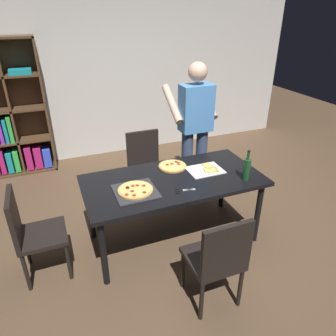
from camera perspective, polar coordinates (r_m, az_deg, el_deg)
The scene contains 12 objects.
ground_plane at distance 3.57m, azimuth 0.92°, elevation -12.55°, with size 12.00×12.00×0.00m, color brown.
back_wall at distance 5.31m, azimuth -10.33°, elevation 17.25°, with size 6.40×0.10×2.80m, color silver.
dining_table at distance 3.18m, azimuth 1.01°, elevation -3.12°, with size 1.79×0.87×0.75m.
chair_near_camera at distance 2.61m, azimuth 9.11°, elevation -15.80°, with size 0.42×0.42×0.90m.
chair_far_side at distance 4.02m, azimuth -4.09°, elevation 1.03°, with size 0.42×0.42×0.90m.
chair_left_end at distance 3.10m, azimuth -23.71°, elevation -10.30°, with size 0.42×0.42×0.90m.
person_serving_pizza at distance 3.84m, azimuth 4.90°, elevation 7.61°, with size 0.55×0.54×1.75m.
pepperoni_pizza_on_tray at distance 2.93m, azimuth -5.93°, elevation -4.06°, with size 0.39×0.39×0.04m.
pizza_slices_on_towel at distance 3.32m, azimuth 7.09°, elevation -0.27°, with size 0.36×0.28×0.03m.
wine_bottle at distance 3.17m, azimuth 14.12°, elevation -0.14°, with size 0.07×0.07×0.32m.
kitchen_scissors at distance 2.94m, azimuth 2.50°, elevation -4.08°, with size 0.20×0.09×0.01m.
second_pizza_plain at distance 3.36m, azimuth 0.82°, elevation 0.37°, with size 0.30×0.30×0.03m.
Camera 1 is at (-1.07, -2.52, 2.28)m, focal length 33.52 mm.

